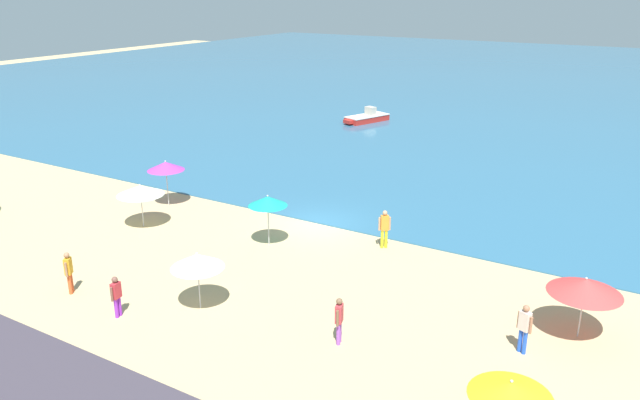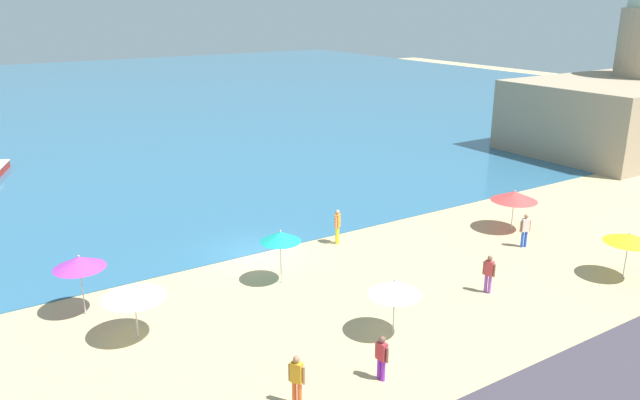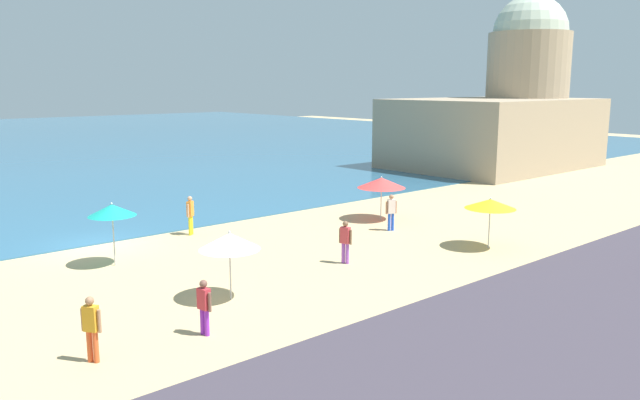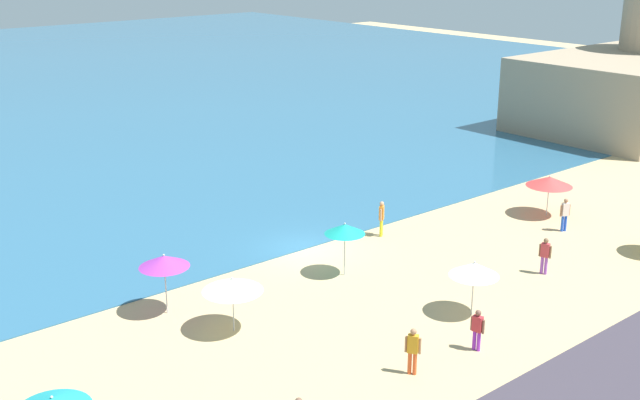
{
  "view_description": "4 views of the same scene",
  "coord_description": "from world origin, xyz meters",
  "px_view_note": "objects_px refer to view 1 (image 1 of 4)",
  "views": [
    {
      "loc": [
        15.3,
        -25.3,
        11.56
      ],
      "look_at": [
        -0.48,
        0.9,
        0.94
      ],
      "focal_mm": 35.0,
      "sensor_mm": 36.0,
      "label": 1
    },
    {
      "loc": [
        -12.84,
        -25.63,
        11.95
      ],
      "look_at": [
        3.8,
        0.09,
        2.11
      ],
      "focal_mm": 35.0,
      "sensor_mm": 36.0,
      "label": 2
    },
    {
      "loc": [
        -9.84,
        -26.35,
        6.92
      ],
      "look_at": [
        8.14,
        -5.59,
        1.8
      ],
      "focal_mm": 35.0,
      "sensor_mm": 36.0,
      "label": 3
    },
    {
      "loc": [
        -22.67,
        -28.14,
        14.3
      ],
      "look_at": [
        2.23,
        1.52,
        1.67
      ],
      "focal_mm": 45.0,
      "sensor_mm": 36.0,
      "label": 4
    }
  ],
  "objects_px": {
    "beach_umbrella_5": "(166,166)",
    "bather_2": "(69,270)",
    "beach_umbrella_2": "(268,201)",
    "skiff_nearshore": "(367,118)",
    "beach_umbrella_0": "(585,286)",
    "bather_4": "(116,294)",
    "bather_5": "(384,227)",
    "bather_1": "(524,326)",
    "beach_umbrella_3": "(511,389)",
    "beach_umbrella_1": "(140,190)",
    "beach_umbrella_4": "(197,261)",
    "bather_3": "(339,318)"
  },
  "relations": [
    {
      "from": "beach_umbrella_2",
      "to": "beach_umbrella_3",
      "type": "relative_size",
      "value": 1.13
    },
    {
      "from": "beach_umbrella_0",
      "to": "beach_umbrella_3",
      "type": "distance_m",
      "value": 6.98
    },
    {
      "from": "beach_umbrella_2",
      "to": "bather_5",
      "type": "bearing_deg",
      "value": 28.0
    },
    {
      "from": "beach_umbrella_1",
      "to": "bather_4",
      "type": "relative_size",
      "value": 1.46
    },
    {
      "from": "beach_umbrella_2",
      "to": "bather_2",
      "type": "distance_m",
      "value": 8.92
    },
    {
      "from": "beach_umbrella_0",
      "to": "bather_3",
      "type": "xyz_separation_m",
      "value": [
        -6.89,
        -4.64,
        -0.98
      ]
    },
    {
      "from": "beach_umbrella_5",
      "to": "bather_2",
      "type": "bearing_deg",
      "value": -67.02
    },
    {
      "from": "bather_5",
      "to": "skiff_nearshore",
      "type": "height_order",
      "value": "bather_5"
    },
    {
      "from": "beach_umbrella_2",
      "to": "skiff_nearshore",
      "type": "xyz_separation_m",
      "value": [
        -8.58,
        26.91,
        -1.79
      ]
    },
    {
      "from": "beach_umbrella_0",
      "to": "bather_3",
      "type": "height_order",
      "value": "beach_umbrella_0"
    },
    {
      "from": "beach_umbrella_3",
      "to": "bather_2",
      "type": "bearing_deg",
      "value": 179.86
    },
    {
      "from": "beach_umbrella_0",
      "to": "bather_4",
      "type": "relative_size",
      "value": 1.54
    },
    {
      "from": "bather_5",
      "to": "beach_umbrella_0",
      "type": "bearing_deg",
      "value": -21.12
    },
    {
      "from": "bather_2",
      "to": "bather_1",
      "type": "bearing_deg",
      "value": 16.71
    },
    {
      "from": "beach_umbrella_1",
      "to": "beach_umbrella_3",
      "type": "distance_m",
      "value": 21.08
    },
    {
      "from": "beach_umbrella_0",
      "to": "bather_5",
      "type": "relative_size",
      "value": 1.35
    },
    {
      "from": "bather_3",
      "to": "skiff_nearshore",
      "type": "height_order",
      "value": "bather_3"
    },
    {
      "from": "beach_umbrella_1",
      "to": "bather_5",
      "type": "xyz_separation_m",
      "value": [
        11.55,
        3.81,
        -0.89
      ]
    },
    {
      "from": "bather_5",
      "to": "beach_umbrella_3",
      "type": "bearing_deg",
      "value": -51.07
    },
    {
      "from": "bather_5",
      "to": "beach_umbrella_4",
      "type": "bearing_deg",
      "value": -111.57
    },
    {
      "from": "beach_umbrella_5",
      "to": "bather_1",
      "type": "bearing_deg",
      "value": -13.05
    },
    {
      "from": "bather_2",
      "to": "beach_umbrella_1",
      "type": "bearing_deg",
      "value": 113.65
    },
    {
      "from": "beach_umbrella_0",
      "to": "skiff_nearshore",
      "type": "relative_size",
      "value": 0.53
    },
    {
      "from": "beach_umbrella_2",
      "to": "beach_umbrella_4",
      "type": "height_order",
      "value": "beach_umbrella_2"
    },
    {
      "from": "beach_umbrella_4",
      "to": "beach_umbrella_5",
      "type": "relative_size",
      "value": 0.9
    },
    {
      "from": "bather_3",
      "to": "bather_5",
      "type": "relative_size",
      "value": 0.93
    },
    {
      "from": "beach_umbrella_1",
      "to": "bather_4",
      "type": "bearing_deg",
      "value": -49.51
    },
    {
      "from": "bather_3",
      "to": "bather_4",
      "type": "height_order",
      "value": "bather_3"
    },
    {
      "from": "beach_umbrella_4",
      "to": "skiff_nearshore",
      "type": "distance_m",
      "value": 34.6
    },
    {
      "from": "bather_4",
      "to": "bather_1",
      "type": "bearing_deg",
      "value": 21.47
    },
    {
      "from": "beach_umbrella_2",
      "to": "bather_2",
      "type": "xyz_separation_m",
      "value": [
        -3.92,
        -7.91,
        -1.21
      ]
    },
    {
      "from": "beach_umbrella_4",
      "to": "bather_1",
      "type": "distance_m",
      "value": 11.62
    },
    {
      "from": "bather_5",
      "to": "bather_2",
      "type": "bearing_deg",
      "value": -129.67
    },
    {
      "from": "beach_umbrella_1",
      "to": "bather_1",
      "type": "xyz_separation_m",
      "value": [
        19.22,
        -1.72,
        -0.94
      ]
    },
    {
      "from": "skiff_nearshore",
      "to": "beach_umbrella_0",
      "type": "bearing_deg",
      "value": -51.24
    },
    {
      "from": "beach_umbrella_3",
      "to": "bather_3",
      "type": "height_order",
      "value": "beach_umbrella_3"
    },
    {
      "from": "beach_umbrella_3",
      "to": "bather_3",
      "type": "xyz_separation_m",
      "value": [
        -6.25,
        2.31,
        -0.97
      ]
    },
    {
      "from": "beach_umbrella_5",
      "to": "bather_2",
      "type": "height_order",
      "value": "beach_umbrella_5"
    },
    {
      "from": "beach_umbrella_2",
      "to": "bather_3",
      "type": "height_order",
      "value": "beach_umbrella_2"
    },
    {
      "from": "bather_5",
      "to": "beach_umbrella_2",
      "type": "bearing_deg",
      "value": -152.0
    },
    {
      "from": "beach_umbrella_4",
      "to": "bather_4",
      "type": "height_order",
      "value": "beach_umbrella_4"
    },
    {
      "from": "bather_4",
      "to": "bather_2",
      "type": "bearing_deg",
      "value": 173.83
    },
    {
      "from": "bather_2",
      "to": "beach_umbrella_2",
      "type": "bearing_deg",
      "value": 63.65
    },
    {
      "from": "bather_1",
      "to": "bather_4",
      "type": "xyz_separation_m",
      "value": [
        -13.29,
        -5.23,
        -0.09
      ]
    },
    {
      "from": "beach_umbrella_0",
      "to": "beach_umbrella_4",
      "type": "distance_m",
      "value": 13.6
    },
    {
      "from": "beach_umbrella_0",
      "to": "bather_4",
      "type": "xyz_separation_m",
      "value": [
        -14.71,
        -7.24,
        -1.04
      ]
    },
    {
      "from": "bather_1",
      "to": "skiff_nearshore",
      "type": "relative_size",
      "value": 0.38
    },
    {
      "from": "bather_1",
      "to": "beach_umbrella_0",
      "type": "bearing_deg",
      "value": 54.74
    },
    {
      "from": "beach_umbrella_2",
      "to": "bather_3",
      "type": "relative_size",
      "value": 1.46
    },
    {
      "from": "beach_umbrella_2",
      "to": "bather_1",
      "type": "bearing_deg",
      "value": -13.68
    }
  ]
}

